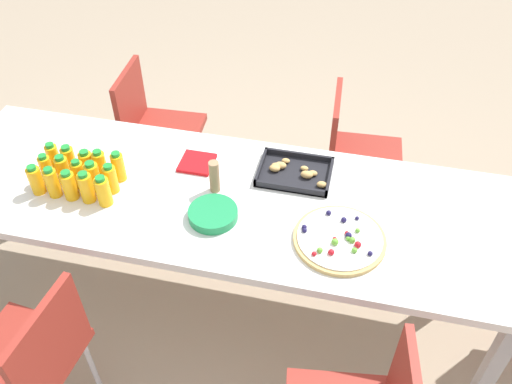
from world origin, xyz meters
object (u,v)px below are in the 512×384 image
Objects in this scene: fruit_pizza at (340,239)px; juice_bottle_13 at (100,165)px; juice_bottle_6 at (63,170)px; juice_bottle_0 at (36,180)px; juice_bottle_9 at (111,179)px; juice_bottle_10 at (54,157)px; juice_bottle_14 at (118,167)px; snack_tray at (294,172)px; juice_bottle_1 at (52,183)px; party_table at (221,205)px; juice_bottle_5 at (47,169)px; juice_bottle_11 at (69,161)px; juice_bottle_7 at (79,174)px; juice_bottle_12 at (87,164)px; juice_bottle_2 at (69,185)px; juice_bottle_3 at (86,187)px; chair_near_left at (33,357)px; cardboard_tube at (214,177)px; napkin_stack at (197,163)px; chair_far_left at (153,124)px; plate_stack at (213,214)px; juice_bottle_8 at (93,176)px; juice_bottle_4 at (103,191)px.

juice_bottle_13 is at bearing 172.03° from fruit_pizza.
juice_bottle_0 is at bearing -135.85° from juice_bottle_6.
juice_bottle_10 reaches higher than juice_bottle_9.
juice_bottle_14 reaches higher than snack_tray.
juice_bottle_1 is at bearing -133.65° from juice_bottle_13.
party_table is 0.56m from juice_bottle_13.
juice_bottle_5 is at bearing 83.26° from juice_bottle_0.
juice_bottle_14 is at bearing 2.92° from juice_bottle_11.
juice_bottle_6 is 0.22m from juice_bottle_9.
juice_bottle_0 is 0.18m from juice_bottle_7.
juice_bottle_7 is at bearing -91.06° from juice_bottle_12.
juice_bottle_1 is 1.04× the size of juice_bottle_2.
chair_near_left is at bearing -89.47° from juice_bottle_3.
cardboard_tube is at bearing -150.83° from snack_tray.
juice_bottle_7 is 0.94m from snack_tray.
party_table is 18.04× the size of juice_bottle_2.
juice_bottle_11 is (-0.00, 0.06, 0.00)m from juice_bottle_6.
juice_bottle_14 is (0.08, 0.16, -0.00)m from juice_bottle_3.
snack_tray is at bearing 35.76° from party_table.
juice_bottle_1 is 0.17m from juice_bottle_10.
napkin_stack is at bearing 132.56° from party_table.
juice_bottle_2 is at bearing -45.11° from juice_bottle_10.
party_table is at bearing -47.44° from napkin_stack.
chair_far_left is at bearing 9.24° from chair_near_left.
juice_bottle_2 is 0.96× the size of juice_bottle_14.
juice_bottle_0 is 0.97× the size of juice_bottle_14.
juice_bottle_11 reaches higher than plate_stack.
juice_bottle_12 is (0.08, 0.07, -0.01)m from juice_bottle_6.
juice_bottle_6 is at bearing -7.20° from chair_far_left.
juice_bottle_10 is at bearing 169.96° from plate_stack.
cardboard_tube reaches higher than juice_bottle_2.
party_table is 17.85× the size of juice_bottle_9.
juice_bottle_8 is 0.24m from juice_bottle_10.
plate_stack is at bearing -61.65° from napkin_stack.
juice_bottle_1 is at bearing -135.57° from juice_bottle_7.
juice_bottle_10 reaches higher than party_table.
juice_bottle_2 is at bearing -153.24° from juice_bottle_9.
snack_tray is (0.89, 0.21, -0.05)m from juice_bottle_12.
plate_stack is (0.47, -0.14, -0.05)m from juice_bottle_14.
juice_bottle_5 is 0.45× the size of snack_tray.
chair_near_left reaches higher than fruit_pizza.
plate_stack is at bearing 178.33° from fruit_pizza.
snack_tray is at bearing 13.85° from juice_bottle_13.
juice_bottle_9 is 0.96× the size of juice_bottle_11.
juice_bottle_0 is at bearing -12.17° from chair_far_left.
juice_bottle_13 is 0.95× the size of cardboard_tube.
juice_bottle_10 reaches higher than chair_far_left.
juice_bottle_13 is (-0.09, 0.15, 0.00)m from juice_bottle_4.
juice_bottle_9 is 0.93× the size of cardboard_tube.
juice_bottle_1 is at bearing 179.88° from juice_bottle_4.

